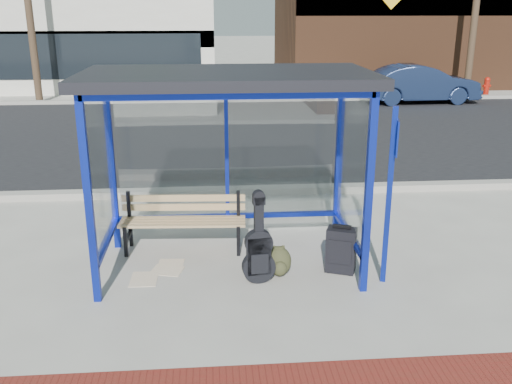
{
  "coord_description": "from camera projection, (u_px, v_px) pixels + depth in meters",
  "views": [
    {
      "loc": [
        -0.2,
        -6.53,
        3.11
      ],
      "look_at": [
        0.34,
        0.2,
        0.91
      ],
      "focal_mm": 40.0,
      "sensor_mm": 36.0,
      "label": 1
    }
  ],
  "objects": [
    {
      "name": "bus_shelter",
      "position": [
        227.0,
        101.0,
        6.6
      ],
      "size": [
        3.3,
        1.8,
        2.42
      ],
      "color": "#0E1F9B",
      "rests_on": "ground"
    },
    {
      "name": "backpack",
      "position": [
        279.0,
        262.0,
        6.89
      ],
      "size": [
        0.3,
        0.28,
        0.36
      ],
      "rotation": [
        0.0,
        0.0,
        -0.01
      ],
      "color": "#2E301A",
      "rests_on": "ground"
    },
    {
      "name": "curb_far",
      "position": [
        216.0,
        100.0,
        19.57
      ],
      "size": [
        60.0,
        0.25,
        0.12
      ],
      "primitive_type": "cube",
      "color": "gray",
      "rests_on": "ground"
    },
    {
      "name": "curb_near",
      "position": [
        224.0,
        191.0,
        9.9
      ],
      "size": [
        60.0,
        0.25,
        0.12
      ],
      "primitive_type": "cube",
      "color": "gray",
      "rests_on": "ground"
    },
    {
      "name": "far_sidewalk",
      "position": [
        215.0,
        94.0,
        21.39
      ],
      "size": [
        60.0,
        4.0,
        0.01
      ],
      "primitive_type": "cube",
      "color": "#B2ADA0",
      "rests_on": "ground"
    },
    {
      "name": "fire_hydrant",
      "position": [
        487.0,
        86.0,
        20.68
      ],
      "size": [
        0.32,
        0.21,
        0.7
      ],
      "rotation": [
        0.0,
        0.0,
        0.23
      ],
      "color": "#AD180C",
      "rests_on": "ground"
    },
    {
      "name": "storefront_brown",
      "position": [
        400.0,
        5.0,
        24.32
      ],
      "size": [
        10.0,
        7.08,
        6.4
      ],
      "color": "#59331E",
      "rests_on": "ground"
    },
    {
      "name": "newspaper_b",
      "position": [
        167.0,
        270.0,
        7.06
      ],
      "size": [
        0.44,
        0.38,
        0.01
      ],
      "primitive_type": "cube",
      "rotation": [
        0.0,
        0.0,
        -0.26
      ],
      "color": "white",
      "rests_on": "ground"
    },
    {
      "name": "parked_car",
      "position": [
        420.0,
        84.0,
        19.23
      ],
      "size": [
        3.94,
        1.52,
        1.28
      ],
      "primitive_type": "imported",
      "rotation": [
        0.0,
        0.0,
        1.62
      ],
      "color": "#1A284A",
      "rests_on": "ground"
    },
    {
      "name": "bench",
      "position": [
        183.0,
        218.0,
        7.56
      ],
      "size": [
        1.67,
        0.5,
        0.78
      ],
      "rotation": [
        0.0,
        0.0,
        -0.06
      ],
      "color": "black",
      "rests_on": "ground"
    },
    {
      "name": "newspaper_c",
      "position": [
        170.0,
        266.0,
        7.18
      ],
      "size": [
        0.34,
        0.42,
        0.01
      ],
      "primitive_type": "cube",
      "rotation": [
        0.0,
        0.0,
        1.51
      ],
      "color": "white",
      "rests_on": "ground"
    },
    {
      "name": "street_asphalt",
      "position": [
        219.0,
        133.0,
        14.75
      ],
      "size": [
        60.0,
        10.0,
        0.0
      ],
      "primitive_type": "cube",
      "color": "black",
      "rests_on": "ground"
    },
    {
      "name": "sign_post",
      "position": [
        390.0,
        187.0,
        6.43
      ],
      "size": [
        0.12,
        0.26,
        2.09
      ],
      "rotation": [
        0.0,
        0.0,
        -0.27
      ],
      "color": "#0D1F92",
      "rests_on": "ground"
    },
    {
      "name": "guitar_bag",
      "position": [
        259.0,
        251.0,
        6.65
      ],
      "size": [
        0.4,
        0.16,
        1.07
      ],
      "rotation": [
        0.0,
        0.0,
        0.12
      ],
      "color": "black",
      "rests_on": "ground"
    },
    {
      "name": "newspaper_a",
      "position": [
        144.0,
        279.0,
        6.83
      ],
      "size": [
        0.32,
        0.41,
        0.01
      ],
      "primitive_type": "cube",
      "rotation": [
        0.0,
        0.0,
        1.55
      ],
      "color": "white",
      "rests_on": "ground"
    },
    {
      "name": "ground",
      "position": [
        230.0,
        266.0,
        7.17
      ],
      "size": [
        120.0,
        120.0,
        0.0
      ],
      "primitive_type": "plane",
      "color": "#B2ADA0",
      "rests_on": "ground"
    },
    {
      "name": "suitcase",
      "position": [
        341.0,
        250.0,
        6.95
      ],
      "size": [
        0.41,
        0.34,
        0.61
      ],
      "rotation": [
        0.0,
        0.0,
        -0.37
      ],
      "color": "black",
      "rests_on": "ground"
    }
  ]
}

